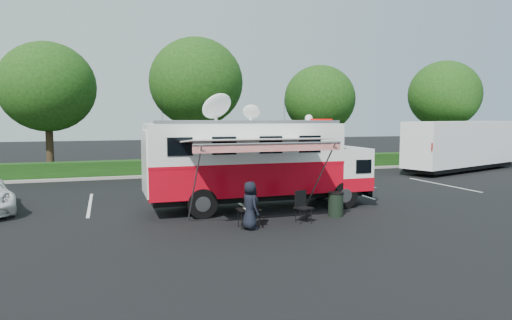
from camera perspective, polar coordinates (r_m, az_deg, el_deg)
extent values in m
plane|color=black|center=(18.38, 0.49, -6.05)|extent=(120.00, 120.00, 0.00)
cube|color=#9E998E|center=(29.93, 0.93, -1.50)|extent=(60.00, 0.35, 0.15)
cube|color=black|center=(30.73, 0.37, -0.52)|extent=(60.00, 1.20, 1.00)
cylinder|color=black|center=(30.25, -24.40, 2.14)|extent=(0.44, 0.44, 4.40)
ellipsoid|color=#14380F|center=(30.27, -24.63, 8.31)|extent=(5.63, 5.63, 5.35)
cylinder|color=black|center=(30.63, -7.41, 2.98)|extent=(0.44, 0.44, 4.80)
ellipsoid|color=#14380F|center=(30.70, -7.49, 9.62)|extent=(6.14, 6.14, 5.84)
cylinder|color=black|center=(33.55, 7.88, 2.49)|extent=(0.44, 0.44, 4.00)
ellipsoid|color=#14380F|center=(33.53, 7.95, 7.55)|extent=(5.12, 5.12, 4.86)
cylinder|color=black|center=(39.65, 22.31, 2.86)|extent=(0.44, 0.44, 4.40)
ellipsoid|color=#14380F|center=(39.67, 22.48, 7.56)|extent=(5.63, 5.63, 5.35)
cube|color=silver|center=(20.38, -20.05, -5.23)|extent=(0.12, 5.50, 0.01)
cube|color=silver|center=(21.05, -3.45, -4.59)|extent=(0.12, 5.50, 0.01)
cube|color=silver|center=(23.31, 10.98, -3.71)|extent=(0.12, 5.50, 0.01)
cube|color=silver|center=(26.75, 22.27, -2.86)|extent=(0.12, 5.50, 0.01)
cube|color=black|center=(18.28, 0.50, -4.38)|extent=(8.50, 1.38, 0.30)
cylinder|color=black|center=(18.58, 10.90, -4.31)|extent=(1.09, 0.32, 1.09)
cylinder|color=black|center=(20.47, 7.92, -3.38)|extent=(1.09, 0.32, 1.09)
cylinder|color=black|center=(16.58, -6.75, -5.42)|extent=(1.09, 0.32, 1.09)
cylinder|color=black|center=(18.68, -8.10, -4.22)|extent=(1.09, 0.32, 1.09)
cube|color=silver|center=(20.16, 12.71, -3.45)|extent=(0.20, 2.47, 0.40)
cube|color=white|center=(19.67, 10.91, -0.87)|extent=(1.38, 2.47, 1.68)
cube|color=red|center=(19.74, 10.88, -2.59)|extent=(1.40, 2.49, 0.54)
cube|color=black|center=(19.96, 12.54, 0.04)|extent=(0.12, 2.17, 0.69)
cube|color=red|center=(17.96, -1.59, -2.16)|extent=(7.51, 2.47, 1.19)
cube|color=red|center=(17.89, -1.60, -0.27)|extent=(7.53, 2.49, 0.10)
cube|color=white|center=(17.83, -1.60, 2.10)|extent=(7.51, 2.47, 1.38)
cube|color=silver|center=(17.81, -1.61, 4.45)|extent=(7.51, 2.47, 0.08)
cube|color=#CC0505|center=(19.05, 8.15, 4.87)|extent=(0.54, 0.94, 0.16)
sphere|color=white|center=(19.90, 6.62, 5.19)|extent=(0.34, 0.34, 0.34)
ellipsoid|color=silver|center=(17.38, -4.93, 6.73)|extent=(1.19, 1.19, 0.36)
ellipsoid|color=silver|center=(18.11, -0.59, 6.06)|extent=(0.69, 0.69, 0.20)
cylinder|color=black|center=(17.57, -11.66, 5.98)|extent=(0.02, 0.02, 0.99)
cylinder|color=black|center=(17.82, -6.58, 6.04)|extent=(0.02, 0.02, 0.99)
cylinder|color=black|center=(18.80, 3.55, 6.02)|extent=(0.02, 0.02, 0.99)
cube|color=silver|center=(15.45, 0.29, 2.53)|extent=(4.94, 2.37, 0.21)
cube|color=red|center=(14.37, 1.78, 1.60)|extent=(4.94, 0.04, 0.28)
cylinder|color=#B2B2B7|center=(14.34, 1.81, 2.07)|extent=(4.94, 0.07, 0.07)
cylinder|color=#B2B2B7|center=(14.96, -7.72, -3.23)|extent=(0.05, 2.56, 2.85)
cylinder|color=#B2B2B7|center=(16.37, 7.77, -2.50)|extent=(0.05, 2.56, 2.85)
imported|color=black|center=(15.00, -0.75, -8.65)|extent=(0.66, 0.86, 1.57)
cube|color=black|center=(15.08, -0.91, -6.18)|extent=(0.76, 0.54, 0.04)
cylinder|color=black|center=(14.88, -1.82, -7.55)|extent=(0.02, 0.02, 0.61)
cylinder|color=black|center=(15.24, -2.23, -7.24)|extent=(0.02, 0.02, 0.61)
cylinder|color=black|center=(15.06, 0.44, -7.39)|extent=(0.02, 0.02, 0.61)
cylinder|color=black|center=(15.42, -0.03, -7.09)|extent=(0.02, 0.02, 0.61)
cube|color=silver|center=(15.11, -1.15, -6.08)|extent=(0.19, 0.26, 0.01)
cube|color=black|center=(15.88, 5.95, -5.98)|extent=(0.67, 0.67, 0.05)
cube|color=black|center=(16.06, 5.58, -4.81)|extent=(0.50, 0.23, 0.57)
cylinder|color=black|center=(15.67, 5.56, -7.10)|extent=(0.02, 0.02, 0.52)
cylinder|color=black|center=(16.04, 4.96, -6.80)|extent=(0.02, 0.02, 0.52)
cylinder|color=black|center=(15.84, 6.94, -6.98)|extent=(0.02, 0.02, 0.52)
cylinder|color=black|center=(16.20, 6.31, -6.69)|extent=(0.02, 0.02, 0.52)
cylinder|color=black|center=(17.10, 9.93, -5.53)|extent=(0.55, 0.55, 0.85)
cylinder|color=black|center=(17.02, 9.95, -4.05)|extent=(0.60, 0.60, 0.04)
cube|color=white|center=(34.00, 24.50, 1.96)|extent=(11.13, 5.68, 2.93)
cube|color=#B20C0C|center=(33.16, 25.86, 1.84)|extent=(9.89, 3.37, 0.46)
cube|color=black|center=(34.11, 24.39, -0.72)|extent=(10.17, 5.12, 0.27)
cylinder|color=black|center=(30.95, 20.69, -0.90)|extent=(0.91, 0.27, 0.91)
cylinder|color=black|center=(32.53, 18.46, -0.55)|extent=(0.91, 0.27, 0.91)
cylinder|color=black|center=(31.65, 22.23, -0.82)|extent=(0.91, 0.27, 0.91)
cylinder|color=black|center=(33.20, 19.98, -0.48)|extent=(0.91, 0.27, 0.91)
cylinder|color=black|center=(37.70, 27.96, -0.13)|extent=(0.91, 0.27, 0.91)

